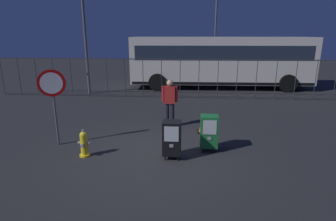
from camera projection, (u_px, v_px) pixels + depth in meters
ground_plane at (154, 153)px, 7.56m from camera, size 60.00×60.00×0.00m
fire_hydrant at (84, 144)px, 7.31m from camera, size 0.33×0.31×0.75m
newspaper_box_primary at (209, 131)px, 7.61m from camera, size 0.48×0.42×1.02m
newspaper_box_secondary at (172, 138)px, 7.13m from camera, size 0.48×0.42×1.02m
stop_sign at (53, 92)px, 7.73m from camera, size 0.71×0.31×2.23m
pedestrian at (170, 101)px, 9.52m from camera, size 0.55×0.22×1.67m
traffic_cone at (203, 125)px, 9.12m from camera, size 0.36×0.36×0.53m
fence_barrier at (171, 78)px, 13.96m from camera, size 18.03×0.04×2.00m
bus_near at (220, 59)px, 16.45m from camera, size 10.57×3.03×3.00m
street_light_near_right at (216, 20)px, 20.93m from camera, size 0.32×0.32×7.31m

